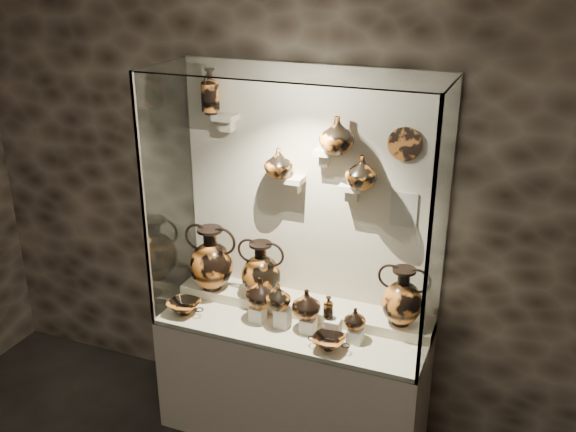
% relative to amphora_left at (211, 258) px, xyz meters
% --- Properties ---
extents(wall_back, '(5.00, 0.02, 3.20)m').
position_rel_amphora_left_xyz_m(wall_back, '(0.63, 0.21, 0.48)').
color(wall_back, '#2C231C').
rests_on(wall_back, ground).
extents(plinth, '(1.70, 0.60, 0.80)m').
position_rel_amphora_left_xyz_m(plinth, '(0.63, -0.11, -0.72)').
color(plinth, '#BEB199').
rests_on(plinth, floor).
extents(front_tier, '(1.68, 0.58, 0.03)m').
position_rel_amphora_left_xyz_m(front_tier, '(0.63, -0.11, -0.31)').
color(front_tier, beige).
rests_on(front_tier, plinth).
extents(rear_tier, '(1.70, 0.25, 0.10)m').
position_rel_amphora_left_xyz_m(rear_tier, '(0.63, 0.06, -0.27)').
color(rear_tier, beige).
rests_on(rear_tier, plinth).
extents(back_panel, '(1.70, 0.03, 1.60)m').
position_rel_amphora_left_xyz_m(back_panel, '(0.63, 0.20, 0.48)').
color(back_panel, '#BEB199').
rests_on(back_panel, plinth).
extents(glass_front, '(1.70, 0.01, 1.60)m').
position_rel_amphora_left_xyz_m(glass_front, '(0.63, -0.41, 0.48)').
color(glass_front, white).
rests_on(glass_front, plinth).
extents(glass_left, '(0.01, 0.60, 1.60)m').
position_rel_amphora_left_xyz_m(glass_left, '(-0.22, -0.11, 0.48)').
color(glass_left, white).
rests_on(glass_left, plinth).
extents(glass_right, '(0.01, 0.60, 1.60)m').
position_rel_amphora_left_xyz_m(glass_right, '(1.47, -0.11, 0.48)').
color(glass_right, white).
rests_on(glass_right, plinth).
extents(glass_top, '(1.70, 0.60, 0.01)m').
position_rel_amphora_left_xyz_m(glass_top, '(0.63, -0.11, 1.27)').
color(glass_top, white).
rests_on(glass_top, back_panel).
extents(frame_post_left, '(0.02, 0.02, 1.60)m').
position_rel_amphora_left_xyz_m(frame_post_left, '(-0.21, -0.40, 0.48)').
color(frame_post_left, gray).
rests_on(frame_post_left, plinth).
extents(frame_post_right, '(0.02, 0.02, 1.60)m').
position_rel_amphora_left_xyz_m(frame_post_right, '(1.47, -0.40, 0.48)').
color(frame_post_right, gray).
rests_on(frame_post_right, plinth).
extents(pedestal_a, '(0.09, 0.09, 0.10)m').
position_rel_amphora_left_xyz_m(pedestal_a, '(0.41, -0.16, -0.24)').
color(pedestal_a, beige).
rests_on(pedestal_a, front_tier).
extents(pedestal_b, '(0.09, 0.09, 0.13)m').
position_rel_amphora_left_xyz_m(pedestal_b, '(0.58, -0.16, -0.23)').
color(pedestal_b, beige).
rests_on(pedestal_b, front_tier).
extents(pedestal_c, '(0.09, 0.09, 0.09)m').
position_rel_amphora_left_xyz_m(pedestal_c, '(0.75, -0.16, -0.25)').
color(pedestal_c, beige).
rests_on(pedestal_c, front_tier).
extents(pedestal_d, '(0.09, 0.09, 0.12)m').
position_rel_amphora_left_xyz_m(pedestal_d, '(0.91, -0.16, -0.23)').
color(pedestal_d, beige).
rests_on(pedestal_d, front_tier).
extents(pedestal_e, '(0.09, 0.09, 0.08)m').
position_rel_amphora_left_xyz_m(pedestal_e, '(1.05, -0.16, -0.25)').
color(pedestal_e, beige).
rests_on(pedestal_e, front_tier).
extents(bracket_ul, '(0.14, 0.12, 0.04)m').
position_rel_amphora_left_xyz_m(bracket_ul, '(0.08, 0.13, 0.93)').
color(bracket_ul, '#BEB199').
rests_on(bracket_ul, back_panel).
extents(bracket_ca, '(0.14, 0.12, 0.04)m').
position_rel_amphora_left_xyz_m(bracket_ca, '(0.53, 0.13, 0.58)').
color(bracket_ca, '#BEB199').
rests_on(bracket_ca, back_panel).
extents(bracket_cb, '(0.10, 0.12, 0.04)m').
position_rel_amphora_left_xyz_m(bracket_cb, '(0.73, 0.13, 0.78)').
color(bracket_cb, '#BEB199').
rests_on(bracket_cb, back_panel).
extents(bracket_cc, '(0.14, 0.12, 0.04)m').
position_rel_amphora_left_xyz_m(bracket_cc, '(0.91, 0.13, 0.58)').
color(bracket_cc, '#BEB199').
rests_on(bracket_cc, back_panel).
extents(amphora_left, '(0.43, 0.43, 0.44)m').
position_rel_amphora_left_xyz_m(amphora_left, '(0.00, 0.00, 0.00)').
color(amphora_left, '#C26925').
rests_on(amphora_left, rear_tier).
extents(amphora_mid, '(0.40, 0.40, 0.39)m').
position_rel_amphora_left_xyz_m(amphora_mid, '(0.35, 0.02, -0.03)').
color(amphora_mid, '#BA6320').
rests_on(amphora_mid, rear_tier).
extents(amphora_right, '(0.35, 0.35, 0.37)m').
position_rel_amphora_left_xyz_m(amphora_right, '(1.28, 0.03, -0.03)').
color(amphora_right, '#C26925').
rests_on(amphora_right, rear_tier).
extents(jug_a, '(0.20, 0.20, 0.20)m').
position_rel_amphora_left_xyz_m(jug_a, '(0.42, -0.15, -0.09)').
color(jug_a, '#C26925').
rests_on(jug_a, pedestal_a).
extents(jug_b, '(0.16, 0.16, 0.16)m').
position_rel_amphora_left_xyz_m(jug_b, '(0.56, -0.18, -0.08)').
color(jug_b, '#BA6320').
rests_on(jug_b, pedestal_b).
extents(jug_c, '(0.21, 0.21, 0.19)m').
position_rel_amphora_left_xyz_m(jug_c, '(0.73, -0.15, -0.11)').
color(jug_c, '#C26925').
rests_on(jug_c, pedestal_c).
extents(jug_e, '(0.16, 0.16, 0.14)m').
position_rel_amphora_left_xyz_m(jug_e, '(1.04, -0.15, -0.14)').
color(jug_e, '#C26925').
rests_on(jug_e, pedestal_e).
extents(lekythos_small, '(0.10, 0.10, 0.16)m').
position_rel_amphora_left_xyz_m(lekythos_small, '(0.87, -0.16, -0.09)').
color(lekythos_small, '#BA6320').
rests_on(lekythos_small, pedestal_d).
extents(kylix_left, '(0.29, 0.25, 0.11)m').
position_rel_amphora_left_xyz_m(kylix_left, '(-0.07, -0.26, -0.24)').
color(kylix_left, '#BA6320').
rests_on(kylix_left, front_tier).
extents(kylix_right, '(0.29, 0.26, 0.10)m').
position_rel_amphora_left_xyz_m(kylix_right, '(0.93, -0.30, -0.24)').
color(kylix_right, '#C26925').
rests_on(kylix_right, front_tier).
extents(lekythos_tall, '(0.16, 0.16, 0.31)m').
position_rel_amphora_left_xyz_m(lekythos_tall, '(-0.01, 0.11, 1.10)').
color(lekythos_tall, '#C26925').
rests_on(lekythos_tall, bracket_ul).
extents(ovoid_vase_a, '(0.23, 0.23, 0.18)m').
position_rel_amphora_left_xyz_m(ovoid_vase_a, '(0.45, 0.09, 0.69)').
color(ovoid_vase_a, '#BA6320').
rests_on(ovoid_vase_a, bracket_ca).
extents(ovoid_vase_b, '(0.27, 0.27, 0.22)m').
position_rel_amphora_left_xyz_m(ovoid_vase_b, '(0.82, 0.07, 0.90)').
color(ovoid_vase_b, '#BA6320').
rests_on(ovoid_vase_b, bracket_cb).
extents(ovoid_vase_c, '(0.24, 0.24, 0.20)m').
position_rel_amphora_left_xyz_m(ovoid_vase_c, '(0.98, 0.08, 0.69)').
color(ovoid_vase_c, '#BA6320').
rests_on(ovoid_vase_c, bracket_cc).
extents(wall_plate, '(0.20, 0.02, 0.20)m').
position_rel_amphora_left_xyz_m(wall_plate, '(1.20, 0.17, 0.86)').
color(wall_plate, '#A45520').
rests_on(wall_plate, back_panel).
extents(info_placard, '(0.16, 0.01, 0.22)m').
position_rel_amphora_left_xyz_m(info_placard, '(1.22, 0.18, 0.46)').
color(info_placard, beige).
rests_on(info_placard, back_panel).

